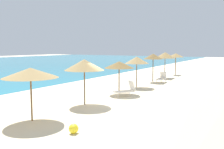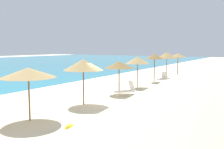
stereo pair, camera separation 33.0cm
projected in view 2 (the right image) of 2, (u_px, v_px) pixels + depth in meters
The scene contains 11 objects.
ground_plane at pixel (101, 102), 15.57m from camera, with size 160.00×160.00×0.00m, color beige.
beach_umbrella_3 at pixel (28, 73), 11.44m from camera, with size 2.55×2.55×2.49m.
beach_umbrella_4 at pixel (83, 65), 14.68m from camera, with size 2.35×2.35×2.72m.
beach_umbrella_5 at pixel (119, 65), 18.14m from camera, with size 2.18×2.18×2.40m.
beach_umbrella_6 at pixel (137, 60), 21.14m from camera, with size 2.03×2.03×2.64m.
beach_umbrella_7 at pixel (155, 56), 24.59m from camera, with size 1.93×1.93×2.79m.
beach_umbrella_8 at pixel (167, 55), 27.64m from camera, with size 2.28×2.28×2.88m.
beach_umbrella_9 at pixel (178, 55), 30.80m from camera, with size 1.96×1.96×2.69m.
lounge_chair_0 at pixel (126, 90), 17.28m from camera, with size 1.58×1.33×1.08m.
lounge_chair_1 at pixel (163, 78), 24.27m from camera, with size 1.49×0.64×1.01m.
beach_ball at pixel (70, 128), 9.91m from camera, with size 0.39×0.39×0.39m, color yellow.
Camera 2 is at (-12.66, -8.59, 3.41)m, focal length 39.93 mm.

